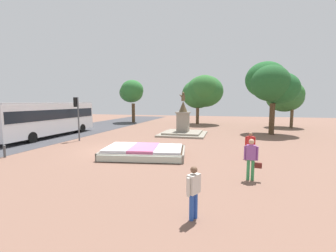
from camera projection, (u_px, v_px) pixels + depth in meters
name	position (u px, v px, depth m)	size (l,w,h in m)	color
ground_plane	(118.00, 150.00, 15.44)	(78.58, 78.58, 0.00)	brown
street_asphalt_strip	(8.00, 143.00, 17.83)	(7.69, 68.75, 0.01)	#3D3D42
flower_planter	(144.00, 152.00, 13.60)	(5.33, 3.91, 0.60)	#38281C
statue_monument	(183.00, 127.00, 22.43)	(4.51, 4.51, 4.27)	gray
traffic_light_mid_block	(77.00, 111.00, 18.79)	(0.41, 0.29, 3.67)	#4C5156
city_bus	(48.00, 117.00, 20.99)	(2.56, 10.99, 3.22)	silver
pedestrian_with_handbag	(251.00, 157.00, 9.39)	(0.73, 0.25, 1.76)	#338C4C
pedestrian_near_planter	(194.00, 189.00, 6.24)	(0.37, 0.51, 1.53)	#264CA5
pedestrian_crossing_plaza	(250.00, 144.00, 13.04)	(0.57, 0.25, 1.54)	#8C4C99
kerb_bollard_mid_a	(4.00, 151.00, 13.31)	(0.15, 0.15, 0.77)	#4C5156
park_tree_far_left	(286.00, 96.00, 28.94)	(4.54, 4.63, 5.89)	brown
park_tree_behind_statue	(131.00, 92.00, 35.63)	(4.25, 4.68, 6.69)	#4C3823
park_tree_far_right	(271.00, 83.00, 22.69)	(5.18, 5.30, 7.43)	#4C3823
park_tree_street_side	(202.00, 92.00, 32.86)	(6.05, 5.69, 7.15)	brown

